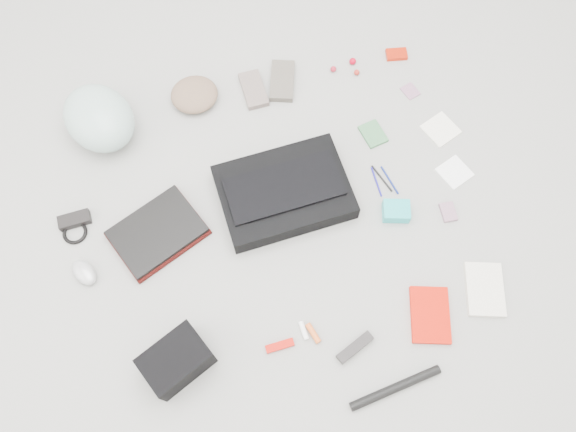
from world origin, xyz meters
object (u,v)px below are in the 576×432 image
object	(u,v)px
camera_bag	(177,361)
accordion_wallet	(396,211)
messenger_bag	(284,192)
book_red	(430,315)
laptop	(157,231)
bike_helmet	(99,118)

from	to	relation	value
camera_bag	accordion_wallet	size ratio (longest dim) A/B	2.14
messenger_bag	book_red	world-z (taller)	messenger_bag
laptop	bike_helmet	bearing A→B (deg)	81.11
laptop	book_red	xyz separation A→B (m)	(0.81, -0.58, -0.02)
bike_helmet	accordion_wallet	size ratio (longest dim) A/B	3.20
messenger_bag	book_red	distance (m)	0.67
messenger_bag	accordion_wallet	xyz separation A→B (m)	(0.37, -0.19, -0.01)
messenger_bag	laptop	size ratio (longest dim) A/B	1.53
messenger_bag	book_red	size ratio (longest dim) A/B	2.39
messenger_bag	bike_helmet	distance (m)	0.76
book_red	accordion_wallet	xyz separation A→B (m)	(0.03, 0.39, 0.01)
bike_helmet	camera_bag	bearing A→B (deg)	-107.63
bike_helmet	camera_bag	world-z (taller)	bike_helmet
laptop	accordion_wallet	world-z (taller)	accordion_wallet
laptop	book_red	size ratio (longest dim) A/B	1.56
camera_bag	bike_helmet	bearing A→B (deg)	72.58
accordion_wallet	camera_bag	bearing A→B (deg)	-142.83
messenger_bag	book_red	bearing A→B (deg)	-59.66
messenger_bag	camera_bag	distance (m)	0.70
camera_bag	messenger_bag	bearing A→B (deg)	21.45
bike_helmet	book_red	bearing A→B (deg)	-70.85
camera_bag	book_red	distance (m)	0.86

